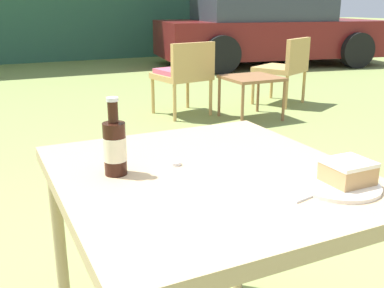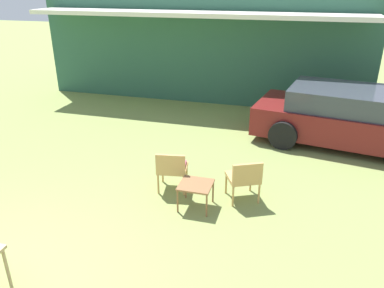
{
  "view_description": "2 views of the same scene",
  "coord_description": "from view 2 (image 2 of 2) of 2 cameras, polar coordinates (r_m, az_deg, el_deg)",
  "views": [
    {
      "loc": [
        -0.53,
        -1.01,
        1.16
      ],
      "look_at": [
        0.0,
        0.1,
        0.77
      ],
      "focal_mm": 42.0,
      "sensor_mm": 36.0,
      "label": 1
    },
    {
      "loc": [
        3.42,
        -2.36,
        3.52
      ],
      "look_at": [
        1.78,
        3.44,
        0.9
      ],
      "focal_mm": 35.0,
      "sensor_mm": 36.0,
      "label": 2
    }
  ],
  "objects": [
    {
      "name": "wicker_chair_cushioned",
      "position": [
        6.73,
        -3.06,
        -3.52
      ],
      "size": [
        0.59,
        0.57,
        0.78
      ],
      "rotation": [
        0.0,
        0.0,
        3.31
      ],
      "color": "tan",
      "rests_on": "ground_plane"
    },
    {
      "name": "garden_side_table",
      "position": [
        6.25,
        0.58,
        -6.49
      ],
      "size": [
        0.54,
        0.52,
        0.44
      ],
      "color": "brown",
      "rests_on": "ground_plane"
    },
    {
      "name": "parked_car",
      "position": [
        9.38,
        22.8,
        3.78
      ],
      "size": [
        4.54,
        2.64,
        1.31
      ],
      "rotation": [
        0.0,
        0.0,
        -0.17
      ],
      "color": "maroon",
      "rests_on": "ground_plane"
    },
    {
      "name": "cabin_building",
      "position": [
        13.19,
        2.91,
        15.38
      ],
      "size": [
        10.13,
        4.61,
        3.3
      ],
      "color": "#2D5B47",
      "rests_on": "ground_plane"
    },
    {
      "name": "wicker_chair_plain",
      "position": [
        6.46,
        7.98,
        -4.98
      ],
      "size": [
        0.68,
        0.67,
        0.78
      ],
      "rotation": [
        0.0,
        0.0,
        3.6
      ],
      "color": "tan",
      "rests_on": "ground_plane"
    }
  ]
}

